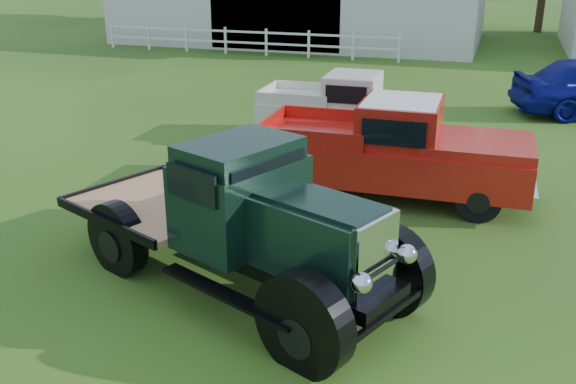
% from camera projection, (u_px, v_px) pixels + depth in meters
% --- Properties ---
extents(ground, '(120.00, 120.00, 0.00)m').
position_uv_depth(ground, '(249.00, 286.00, 9.34)').
color(ground, '#294217').
extents(fence_rail, '(14.20, 0.16, 1.20)m').
position_uv_depth(fence_rail, '(246.00, 41.00, 29.20)').
color(fence_rail, white).
rests_on(fence_rail, ground).
extents(vintage_flatbed, '(5.97, 4.19, 2.20)m').
position_uv_depth(vintage_flatbed, '(236.00, 215.00, 8.98)').
color(vintage_flatbed, black).
rests_on(vintage_flatbed, ground).
extents(red_pickup, '(5.37, 2.13, 1.95)m').
position_uv_depth(red_pickup, '(394.00, 148.00, 12.42)').
color(red_pickup, red).
rests_on(red_pickup, ground).
extents(white_pickup, '(4.61, 1.85, 1.68)m').
position_uv_depth(white_pickup, '(348.00, 109.00, 16.01)').
color(white_pickup, beige).
rests_on(white_pickup, ground).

